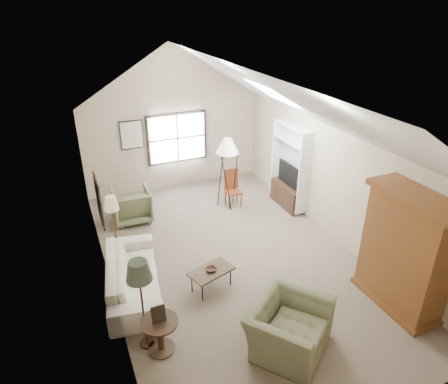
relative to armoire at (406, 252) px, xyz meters
name	(u,v)px	position (x,y,z in m)	size (l,w,h in m)	color
room_shell	(233,110)	(-2.18, 2.40, 2.11)	(5.01, 8.01, 4.00)	#726351
window	(177,138)	(-2.08, 6.36, 0.35)	(1.72, 0.08, 1.42)	black
skylight	(272,93)	(-0.88, 3.30, 2.12)	(0.80, 1.20, 0.52)	white
wall_art	(117,165)	(-4.06, 4.34, 0.63)	(1.97, 3.71, 0.88)	black
armoire	(406,252)	(0.00, 0.00, 0.00)	(0.60, 1.50, 2.20)	brown
tv_alcove	(290,166)	(0.16, 4.00, 0.05)	(0.32, 1.30, 2.10)	white
media_console	(287,196)	(0.14, 4.00, -0.80)	(0.34, 1.18, 0.60)	#382316
tv_panel	(289,174)	(0.14, 4.00, -0.18)	(0.05, 0.90, 0.55)	black
sofa	(133,275)	(-4.29, 2.22, -0.76)	(2.35, 0.92, 0.69)	beige
armchair_near	(288,327)	(-2.34, -0.11, -0.70)	(1.24, 1.09, 0.81)	#606345
armchair_far	(132,205)	(-3.76, 4.87, -0.69)	(0.88, 0.90, 0.82)	#696A4A
coffee_table	(211,279)	(-2.92, 1.67, -0.89)	(0.83, 0.46, 0.42)	#3E2719
bowl	(211,269)	(-2.92, 1.67, -0.65)	(0.20, 0.20, 0.05)	#362116
side_table	(160,335)	(-4.19, 0.62, -0.81)	(0.59, 0.59, 0.59)	#362416
side_chair	(233,189)	(-1.16, 4.56, -0.60)	(0.39, 0.39, 0.99)	brown
tripod_lamp	(227,173)	(-1.31, 4.61, -0.14)	(0.56, 0.56, 1.92)	white
dark_lamp	(142,304)	(-4.38, 0.82, -0.28)	(0.39, 0.39, 1.64)	#262E20
tan_lamp	(115,227)	(-4.38, 3.42, -0.36)	(0.29, 0.29, 1.47)	tan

